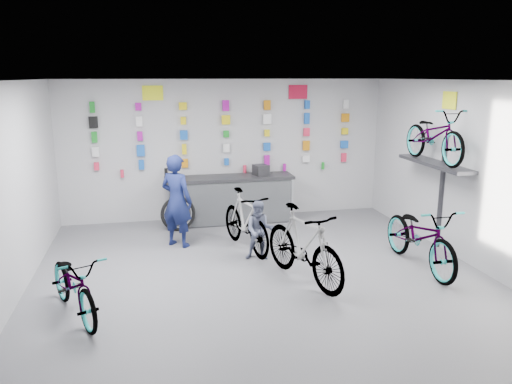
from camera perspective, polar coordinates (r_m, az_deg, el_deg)
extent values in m
plane|color=#56565B|center=(7.48, 1.46, -11.04)|extent=(8.00, 8.00, 0.00)
plane|color=white|center=(6.82, 1.61, 12.62)|extent=(8.00, 8.00, 0.00)
plane|color=#B9B9BB|center=(10.86, -3.47, 4.84)|extent=(7.00, 0.00, 7.00)
plane|color=#B9B9BB|center=(3.46, 17.89, -14.38)|extent=(7.00, 0.00, 7.00)
plane|color=#B9B9BB|center=(7.06, -27.26, -1.12)|extent=(0.00, 8.00, 8.00)
plane|color=#B9B9BB|center=(8.52, 25.08, 1.32)|extent=(0.00, 8.00, 8.00)
cube|color=black|center=(10.63, -3.02, -1.11)|extent=(2.60, 0.60, 0.90)
cube|color=silver|center=(10.34, -2.76, -1.35)|extent=(2.60, 0.02, 0.90)
cube|color=silver|center=(10.21, -9.97, -1.71)|extent=(0.04, 0.04, 0.96)
cube|color=silver|center=(10.62, 4.18, -0.98)|extent=(0.04, 0.04, 0.96)
cube|color=black|center=(10.51, -3.05, 1.64)|extent=(2.70, 0.66, 0.06)
cube|color=#E02648|center=(10.77, -17.76, 2.82)|extent=(0.10, 0.06, 0.16)
cube|color=blue|center=(10.71, -12.96, 3.06)|extent=(0.11, 0.06, 0.20)
cube|color=#CA770C|center=(10.74, -8.15, 3.28)|extent=(0.14, 0.06, 0.18)
cube|color=blue|center=(10.83, -3.39, 3.48)|extent=(0.09, 0.06, 0.15)
cube|color=#A40E95|center=(11.00, 1.25, 3.65)|extent=(0.12, 0.06, 0.22)
cube|color=silver|center=(11.24, 5.73, 3.79)|extent=(0.16, 0.06, 0.15)
cube|color=#E02648|center=(11.55, 10.00, 3.91)|extent=(0.11, 0.06, 0.20)
cube|color=silver|center=(10.72, -17.87, 4.39)|extent=(0.13, 0.06, 0.19)
cube|color=blue|center=(10.67, -13.04, 4.65)|extent=(0.16, 0.06, 0.23)
cube|color=yellow|center=(10.69, -8.20, 4.87)|extent=(0.09, 0.06, 0.22)
cube|color=silver|center=(10.79, -3.41, 5.05)|extent=(0.13, 0.06, 0.18)
cube|color=blue|center=(10.96, 1.26, 5.20)|extent=(0.15, 0.06, 0.18)
cube|color=#CA770C|center=(11.20, 5.76, 5.31)|extent=(0.15, 0.06, 0.21)
cube|color=blue|center=(11.51, 10.05, 5.38)|extent=(0.17, 0.06, 0.17)
cube|color=#168422|center=(10.68, -17.98, 5.98)|extent=(0.11, 0.06, 0.22)
cube|color=#A40E95|center=(10.63, -13.13, 6.25)|extent=(0.11, 0.06, 0.19)
cube|color=blue|center=(10.65, -8.26, 6.47)|extent=(0.16, 0.06, 0.20)
cube|color=#168422|center=(10.75, -3.44, 6.64)|extent=(0.12, 0.06, 0.14)
cube|color=yellow|center=(10.92, 1.27, 6.76)|extent=(0.11, 0.06, 0.15)
cube|color=#E02648|center=(11.16, 5.80, 6.83)|extent=(0.13, 0.06, 0.18)
cube|color=yellow|center=(11.47, 10.11, 6.87)|extent=(0.14, 0.06, 0.14)
cube|color=black|center=(10.65, -18.09, 7.58)|extent=(0.17, 0.06, 0.23)
cube|color=silver|center=(10.60, -13.21, 7.86)|extent=(0.13, 0.06, 0.21)
cube|color=yellow|center=(10.62, -8.31, 8.07)|extent=(0.11, 0.06, 0.16)
cube|color=yellow|center=(10.72, -3.46, 8.23)|extent=(0.18, 0.06, 0.19)
cube|color=silver|center=(10.89, 1.28, 8.33)|extent=(0.18, 0.06, 0.21)
cube|color=blue|center=(11.13, 5.84, 8.37)|extent=(0.12, 0.06, 0.24)
cube|color=#CA770C|center=(11.44, 10.18, 8.36)|extent=(0.17, 0.06, 0.19)
cube|color=#168422|center=(10.63, -18.21, 9.19)|extent=(0.10, 0.06, 0.22)
cube|color=#A40E95|center=(10.58, -13.30, 9.47)|extent=(0.12, 0.06, 0.16)
cube|color=yellow|center=(10.60, -8.36, 9.69)|extent=(0.16, 0.06, 0.15)
cube|color=#A40E95|center=(10.70, -3.48, 9.83)|extent=(0.14, 0.06, 0.23)
cube|color=#CA770C|center=(10.87, 1.28, 9.90)|extent=(0.14, 0.06, 0.20)
cube|color=blue|center=(11.11, 5.87, 9.91)|extent=(0.11, 0.06, 0.18)
cube|color=silver|center=(11.42, 10.24, 9.86)|extent=(0.11, 0.06, 0.19)
cylinder|color=#E02648|center=(10.74, -15.05, 2.04)|extent=(0.07, 0.07, 0.16)
cylinder|color=black|center=(10.73, -10.25, 2.28)|extent=(0.07, 0.07, 0.16)
cylinder|color=#E02648|center=(10.91, -1.29, 2.66)|extent=(0.07, 0.07, 0.16)
cylinder|color=#A40E95|center=(11.11, 3.28, 2.84)|extent=(0.07, 0.07, 0.16)
cylinder|color=#168422|center=(11.38, 7.66, 2.99)|extent=(0.07, 0.07, 0.16)
cube|color=#333338|center=(9.37, 19.75, 3.07)|extent=(0.38, 1.90, 0.06)
cube|color=#333338|center=(9.57, 20.42, -0.15)|extent=(0.04, 0.10, 2.00)
cube|color=yellow|center=(10.61, -11.72, 11.02)|extent=(0.42, 0.02, 0.30)
cube|color=#B81332|center=(11.09, 4.82, 11.32)|extent=(0.42, 0.02, 0.30)
cube|color=yellow|center=(9.35, 21.23, 9.74)|extent=(0.02, 0.40, 0.30)
imported|color=gray|center=(6.94, -20.07, -9.86)|extent=(1.23, 1.78, 0.88)
imported|color=gray|center=(7.57, 5.46, -6.08)|extent=(1.12, 2.00, 1.16)
imported|color=gray|center=(8.51, 18.29, -4.78)|extent=(0.75, 2.07, 1.08)
imported|color=gray|center=(8.92, -1.19, -3.28)|extent=(0.94, 1.87, 1.08)
imported|color=gray|center=(9.27, 19.73, 6.13)|extent=(0.63, 1.80, 0.95)
imported|color=#121A48|center=(9.15, -9.05, -1.00)|extent=(0.74, 0.70, 1.70)
imported|color=#515772|center=(8.46, 0.43, -4.41)|extent=(0.57, 0.49, 1.02)
torus|color=black|center=(10.18, -8.90, -2.48)|extent=(0.72, 0.23, 0.71)
torus|color=silver|center=(10.18, -8.90, -2.48)|extent=(0.58, 0.15, 0.57)
cube|color=black|center=(10.61, 0.56, 2.54)|extent=(0.35, 0.36, 0.22)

